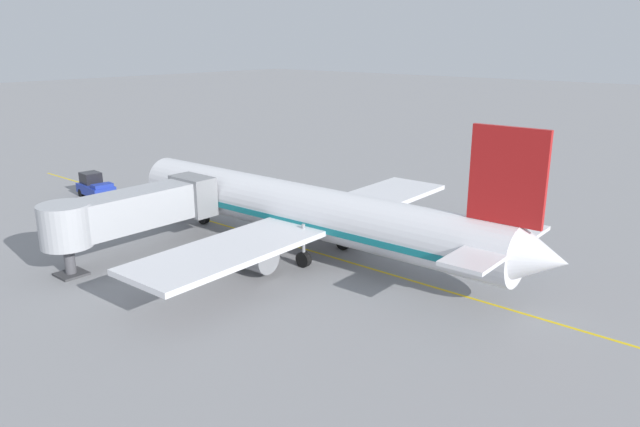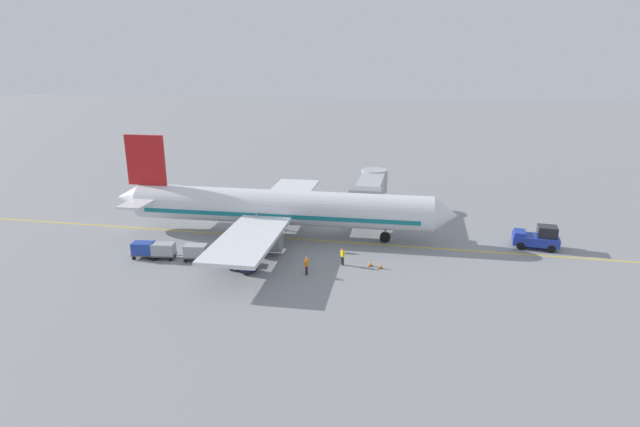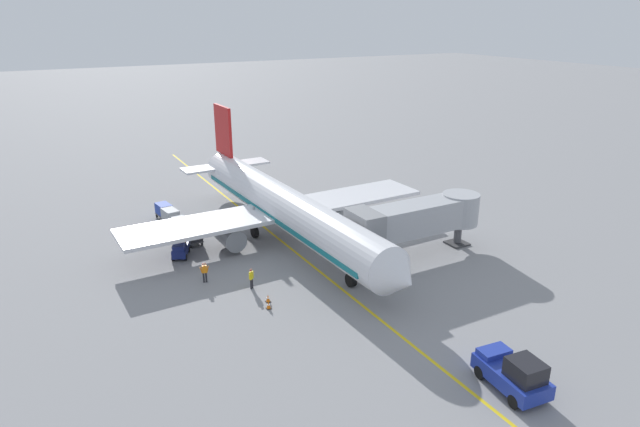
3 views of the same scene
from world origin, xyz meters
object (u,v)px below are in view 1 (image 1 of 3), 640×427
object	(u,v)px
jet_bridge	(132,210)
baggage_cart_second_in_train	(433,230)
baggage_tug_lead	(388,216)
safety_cone_nose_right	(267,206)
baggage_cart_third_in_train	(472,238)
safety_cone_nose_left	(263,204)
baggage_cart_tail_end	(498,243)
parked_airliner	(306,211)
ground_crew_wing_walker	(333,203)
ground_crew_loader	(289,204)
baggage_cart_front	(400,224)
pushback_tractor	(95,187)

from	to	relation	value
jet_bridge	baggage_cart_second_in_train	size ratio (longest dim) A/B	4.41
baggage_tug_lead	safety_cone_nose_right	distance (m)	11.69
jet_bridge	baggage_cart_third_in_train	world-z (taller)	jet_bridge
safety_cone_nose_right	baggage_tug_lead	bearing A→B (deg)	-72.78
baggage_tug_lead	safety_cone_nose_left	distance (m)	12.50
jet_bridge	safety_cone_nose_right	size ratio (longest dim) A/B	22.16
safety_cone_nose_left	baggage_cart_tail_end	bearing A→B (deg)	-85.29
parked_airliner	ground_crew_wing_walker	bearing A→B (deg)	28.90
safety_cone_nose_right	safety_cone_nose_left	bearing A→B (deg)	68.32
baggage_tug_lead	ground_crew_loader	xyz separation A→B (m)	(-3.21, 8.57, 0.24)
baggage_cart_front	baggage_cart_second_in_train	distance (m)	2.89
safety_cone_nose_left	parked_airliner	bearing A→B (deg)	-120.30
baggage_cart_third_in_train	baggage_cart_tail_end	world-z (taller)	same
baggage_cart_third_in_train	safety_cone_nose_right	bearing A→B (deg)	96.09
pushback_tractor	baggage_cart_second_in_train	world-z (taller)	pushback_tractor
baggage_tug_lead	baggage_cart_tail_end	size ratio (longest dim) A/B	0.93
baggage_cart_second_in_train	ground_crew_loader	world-z (taller)	ground_crew_loader
jet_bridge	baggage_cart_front	xyz separation A→B (m)	(16.62, -11.97, -2.50)
jet_bridge	baggage_tug_lead	distance (m)	20.91
ground_crew_wing_walker	safety_cone_nose_left	bearing A→B (deg)	113.23
baggage_cart_tail_end	ground_crew_loader	distance (m)	19.16
baggage_tug_lead	safety_cone_nose_right	world-z (taller)	baggage_tug_lead
ground_crew_wing_walker	safety_cone_nose_right	bearing A→B (deg)	119.93
baggage_cart_third_in_train	ground_crew_wing_walker	world-z (taller)	ground_crew_wing_walker
jet_bridge	pushback_tractor	world-z (taller)	jet_bridge
parked_airliner	safety_cone_nose_left	xyz separation A→B (m)	(6.76, 11.57, -2.90)
baggage_cart_tail_end	safety_cone_nose_right	bearing A→B (deg)	95.91
baggage_cart_second_in_train	safety_cone_nose_left	distance (m)	17.49
baggage_cart_third_in_train	ground_crew_loader	distance (m)	17.17
baggage_cart_front	ground_crew_wing_walker	xyz separation A→B (m)	(1.42, 8.19, 0.00)
safety_cone_nose_left	baggage_cart_front	bearing A→B (deg)	-84.90
baggage_cart_front	ground_crew_wing_walker	distance (m)	8.31
parked_airliner	ground_crew_loader	xyz separation A→B (m)	(6.63, 8.03, -2.23)
pushback_tractor	ground_crew_loader	bearing A→B (deg)	-66.15
baggage_tug_lead	baggage_cart_second_in_train	xyz separation A→B (m)	(-1.58, -5.30, 0.24)
baggage_cart_second_in_train	safety_cone_nose_left	size ratio (longest dim) A/B	5.03
jet_bridge	baggage_tug_lead	xyz separation A→B (m)	(18.40, -9.55, -2.74)
pushback_tractor	baggage_cart_third_in_train	distance (m)	37.16
baggage_cart_second_in_train	baggage_cart_front	bearing A→B (deg)	94.07
baggage_cart_front	safety_cone_nose_left	size ratio (longest dim) A/B	5.03
ground_crew_loader	baggage_tug_lead	bearing A→B (deg)	-69.46
baggage_tug_lead	ground_crew_wing_walker	distance (m)	5.79
parked_airliner	baggage_cart_tail_end	distance (m)	14.18
pushback_tractor	safety_cone_nose_left	xyz separation A→B (m)	(8.39, -15.15, -0.81)
jet_bridge	baggage_cart_front	world-z (taller)	jet_bridge
jet_bridge	ground_crew_loader	xyz separation A→B (m)	(15.19, -0.98, -2.50)
parked_airliner	safety_cone_nose_right	bearing A→B (deg)	58.99
pushback_tractor	baggage_cart_front	bearing A→B (deg)	-71.92
jet_bridge	baggage_cart_second_in_train	world-z (taller)	jet_bridge
jet_bridge	pushback_tractor	bearing A→B (deg)	68.62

